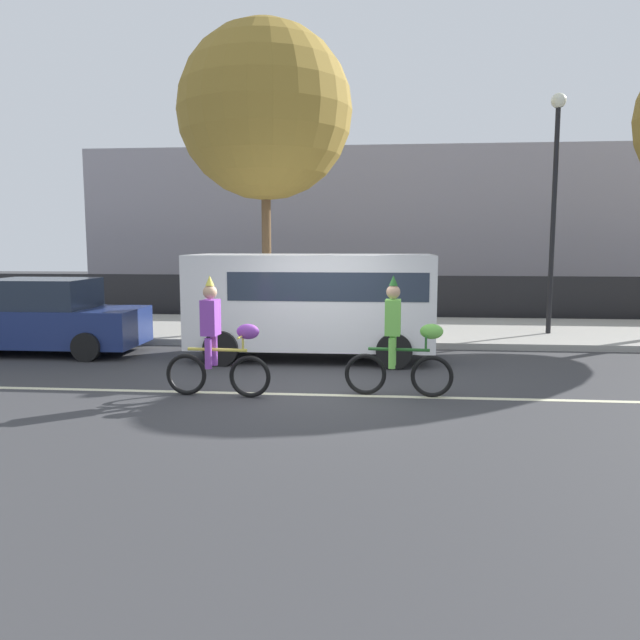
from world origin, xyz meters
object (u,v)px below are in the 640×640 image
at_px(parked_van_white, 315,298).
at_px(street_lamp_post, 555,178).
at_px(parked_car_navy, 47,318).
at_px(parade_cyclist_purple, 218,344).
at_px(parade_cyclist_lime, 400,344).

bearing_deg(parked_van_white, street_lamp_post, 29.23).
height_order(parked_car_navy, street_lamp_post, street_lamp_post).
xyz_separation_m(parade_cyclist_purple, parked_van_white, (1.19, 3.42, 0.44)).
xyz_separation_m(parade_cyclist_purple, parked_car_navy, (-4.74, 3.47, -0.06)).
bearing_deg(parade_cyclist_purple, parade_cyclist_lime, 5.63).
bearing_deg(street_lamp_post, parade_cyclist_lime, -122.15).
xyz_separation_m(parade_cyclist_lime, parked_van_white, (-1.66, 3.14, 0.44)).
xyz_separation_m(parked_car_navy, street_lamp_post, (11.54, 3.09, 3.21)).
distance_m(parked_van_white, parked_car_navy, 5.96).
distance_m(parked_van_white, street_lamp_post, 6.97).
distance_m(parade_cyclist_purple, parked_car_navy, 5.87).
distance_m(parade_cyclist_lime, parked_car_navy, 8.24).
relative_size(parade_cyclist_purple, parked_car_navy, 0.47).
xyz_separation_m(parked_van_white, parked_car_navy, (-5.94, 0.05, -0.50)).
height_order(parade_cyclist_purple, parked_car_navy, parade_cyclist_purple).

